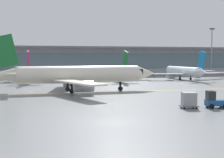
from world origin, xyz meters
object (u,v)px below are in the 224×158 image
Objects in this scene: apron_light_mast_1 at (212,50)px; taxiing_regional_jet at (77,75)px; gate_airplane_2 at (25,72)px; gate_airplane_3 at (113,72)px; baggage_tug at (215,101)px; cargo_dolly_lead at (189,100)px; gate_airplane_4 at (184,71)px.

taxiing_regional_jet is at bearing -141.11° from apron_light_mast_1.
gate_airplane_2 is 1.00× the size of gate_airplane_3.
gate_airplane_2 is at bearing 82.11° from gate_airplane_3.
gate_airplane_2 is 8.30× the size of baggage_tug.
taxiing_regional_jet is (-13.85, -26.69, 0.69)m from gate_airplane_3.
apron_light_mast_1 is at bearing 36.90° from taxiing_regional_jet.
cargo_dolly_lead is (18.41, -50.70, -1.28)m from gate_airplane_2.
gate_airplane_4 is at bearing 78.50° from baggage_tug.
gate_airplane_3 is 0.77× the size of taxiing_regional_jet.
gate_airplane_4 is 27.97m from apron_light_mast_1.
gate_airplane_4 is 9.85× the size of cargo_dolly_lead.
taxiing_regional_jet reaches higher than gate_airplane_4.
taxiing_regional_jet is 26.58m from baggage_tug.
gate_airplane_4 is 52.38m from cargo_dolly_lead.
apron_light_mast_1 reaches higher than taxiing_regional_jet.
gate_airplane_3 is at bearing 83.03° from gate_airplane_4.
gate_airplane_4 reaches higher than baggage_tug.
cargo_dolly_lead is (-3.94, -49.10, -1.28)m from gate_airplane_3.
gate_airplane_2 is at bearing 84.37° from gate_airplane_4.
gate_airplane_3 is 8.31× the size of baggage_tug.
apron_light_mast_1 is (61.76, 14.68, 6.35)m from gate_airplane_2.
apron_light_mast_1 is (43.34, 65.38, 7.63)m from cargo_dolly_lead.
gate_airplane_4 is 51.65m from baggage_tug.
gate_airplane_2 is at bearing 104.73° from taxiing_regional_jet.
apron_light_mast_1 is at bearing 68.04° from cargo_dolly_lead.
gate_airplane_2 is at bearing 121.55° from cargo_dolly_lead.
cargo_dolly_lead is at bearing -123.54° from apron_light_mast_1.
apron_light_mast_1 reaches higher than baggage_tug.
baggage_tug is at bearing -62.49° from taxiing_regional_jet.
gate_airplane_3 reaches higher than baggage_tug.
baggage_tug is (13.05, -23.06, -2.13)m from taxiing_regional_jet.
cargo_dolly_lead is (9.91, -22.42, -1.97)m from taxiing_regional_jet.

